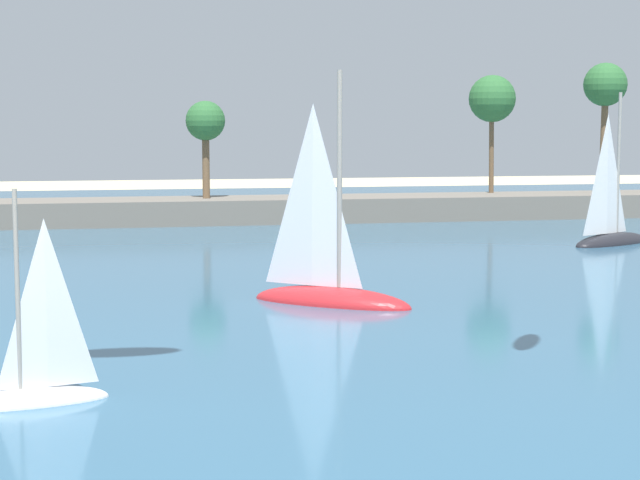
% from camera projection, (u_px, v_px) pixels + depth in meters
% --- Properties ---
extents(sea, '(220.00, 99.68, 0.06)m').
position_uv_depth(sea, '(145.00, 239.00, 65.21)').
color(sea, '#33607F').
rests_on(sea, ground).
extents(palm_headland, '(118.86, 6.35, 13.41)m').
position_uv_depth(palm_headland, '(132.00, 189.00, 74.47)').
color(palm_headland, slate).
rests_on(palm_headland, ground).
extents(sailboat_near_shore, '(4.18, 1.96, 5.84)m').
position_uv_depth(sailboat_near_shore, '(32.00, 383.00, 26.66)').
color(sailboat_near_shore, white).
rests_on(sailboat_near_shore, sea).
extents(sailboat_mid_bay, '(6.56, 5.71, 9.76)m').
position_uv_depth(sailboat_mid_bay, '(328.00, 281.00, 41.53)').
color(sailboat_mid_bay, red).
rests_on(sailboat_mid_bay, sea).
extents(sailboat_toward_headland, '(6.72, 4.80, 9.52)m').
position_uv_depth(sailboat_toward_headland, '(612.00, 229.00, 62.10)').
color(sailboat_toward_headland, black).
rests_on(sailboat_toward_headland, sea).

